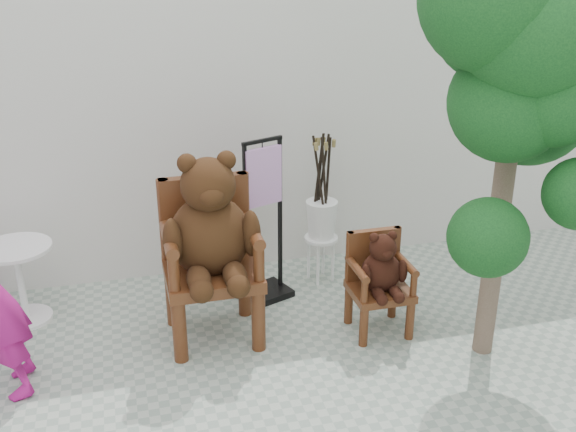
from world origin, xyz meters
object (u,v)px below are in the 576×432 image
object	(u,v)px
chair_big	(210,236)
stool_bucket	(321,219)
cafe_table	(19,274)
tree	(534,67)
display_stand	(264,239)
chair_small	(380,273)

from	to	relation	value
chair_big	stool_bucket	xyz separation A→B (m)	(1.15, 0.72, -0.27)
cafe_table	tree	size ratio (longest dim) A/B	0.22
cafe_table	stool_bucket	world-z (taller)	stool_bucket
stool_bucket	tree	size ratio (longest dim) A/B	0.45
display_stand	tree	distance (m)	2.73
chair_small	cafe_table	xyz separation A→B (m)	(-2.91, 0.93, -0.10)
stool_bucket	tree	xyz separation A→B (m)	(0.91, -1.67, 1.67)
cafe_table	tree	bearing A→B (deg)	-24.03
display_stand	stool_bucket	distance (m)	0.63
display_stand	stool_bucket	xyz separation A→B (m)	(0.60, 0.19, 0.06)
chair_small	display_stand	world-z (taller)	display_stand
cafe_table	display_stand	world-z (taller)	display_stand
cafe_table	stool_bucket	distance (m)	2.72
tree	cafe_table	bearing A→B (deg)	155.97
chair_big	tree	world-z (taller)	tree
chair_big	display_stand	bearing A→B (deg)	43.69
chair_small	tree	xyz separation A→B (m)	(0.71, -0.69, 1.77)
cafe_table	tree	world-z (taller)	tree
stool_bucket	display_stand	bearing A→B (deg)	-162.65
chair_big	stool_bucket	world-z (taller)	chair_big
display_stand	stool_bucket	bearing A→B (deg)	-3.48
chair_big	stool_bucket	size ratio (longest dim) A/B	1.10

